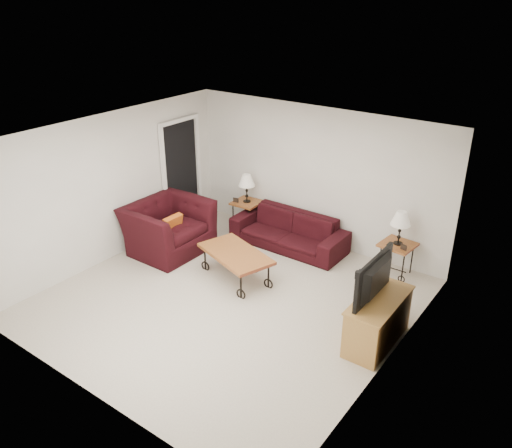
{
  "coord_description": "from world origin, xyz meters",
  "views": [
    {
      "loc": [
        4.27,
        -5.17,
        4.38
      ],
      "look_at": [
        0.0,
        0.7,
        1.0
      ],
      "focal_mm": 36.61,
      "sensor_mm": 36.0,
      "label": 1
    }
  ],
  "objects_px": {
    "side_table_left": "(247,215)",
    "side_table_right": "(396,259)",
    "lamp_right": "(400,228)",
    "tv_stand": "(378,321)",
    "backpack": "(365,271)",
    "lamp_left": "(247,188)",
    "armchair": "(168,227)",
    "sofa": "(289,231)",
    "television": "(381,279)",
    "coffee_table": "(236,265)"
  },
  "relations": [
    {
      "from": "side_table_left",
      "to": "lamp_left",
      "type": "xyz_separation_m",
      "value": [
        0.0,
        0.0,
        0.55
      ]
    },
    {
      "from": "television",
      "to": "backpack",
      "type": "height_order",
      "value": "television"
    },
    {
      "from": "side_table_right",
      "to": "lamp_left",
      "type": "xyz_separation_m",
      "value": [
        -3.04,
        0.0,
        0.54
      ]
    },
    {
      "from": "side_table_right",
      "to": "lamp_left",
      "type": "distance_m",
      "value": 3.09
    },
    {
      "from": "backpack",
      "to": "lamp_left",
      "type": "bearing_deg",
      "value": 177.26
    },
    {
      "from": "side_table_right",
      "to": "armchair",
      "type": "relative_size",
      "value": 0.41
    },
    {
      "from": "side_table_right",
      "to": "television",
      "type": "bearing_deg",
      "value": -75.4
    },
    {
      "from": "sofa",
      "to": "tv_stand",
      "type": "relative_size",
      "value": 1.87
    },
    {
      "from": "armchair",
      "to": "tv_stand",
      "type": "xyz_separation_m",
      "value": [
        4.11,
        -0.29,
        -0.1
      ]
    },
    {
      "from": "television",
      "to": "side_table_right",
      "type": "bearing_deg",
      "value": -165.4
    },
    {
      "from": "lamp_left",
      "to": "television",
      "type": "xyz_separation_m",
      "value": [
        3.52,
        -1.85,
        0.14
      ]
    },
    {
      "from": "sofa",
      "to": "television",
      "type": "bearing_deg",
      "value": -34.32
    },
    {
      "from": "coffee_table",
      "to": "tv_stand",
      "type": "distance_m",
      "value": 2.54
    },
    {
      "from": "armchair",
      "to": "lamp_left",
      "type": "bearing_deg",
      "value": -19.57
    },
    {
      "from": "lamp_left",
      "to": "armchair",
      "type": "relative_size",
      "value": 0.4
    },
    {
      "from": "coffee_table",
      "to": "backpack",
      "type": "xyz_separation_m",
      "value": [
        1.75,
        1.09,
        -0.02
      ]
    },
    {
      "from": "lamp_left",
      "to": "backpack",
      "type": "height_order",
      "value": "lamp_left"
    },
    {
      "from": "armchair",
      "to": "backpack",
      "type": "xyz_separation_m",
      "value": [
        3.33,
        1.01,
        -0.23
      ]
    },
    {
      "from": "armchair",
      "to": "side_table_right",
      "type": "bearing_deg",
      "value": -66.25
    },
    {
      "from": "lamp_right",
      "to": "tv_stand",
      "type": "distance_m",
      "value": 1.98
    },
    {
      "from": "side_table_right",
      "to": "television",
      "type": "xyz_separation_m",
      "value": [
        0.48,
        -1.85,
        0.69
      ]
    },
    {
      "from": "lamp_left",
      "to": "side_table_right",
      "type": "bearing_deg",
      "value": 0.0
    },
    {
      "from": "lamp_left",
      "to": "coffee_table",
      "type": "bearing_deg",
      "value": -58.41
    },
    {
      "from": "side_table_left",
      "to": "tv_stand",
      "type": "distance_m",
      "value": 3.99
    },
    {
      "from": "sofa",
      "to": "lamp_right",
      "type": "distance_m",
      "value": 2.04
    },
    {
      "from": "sofa",
      "to": "side_table_right",
      "type": "distance_m",
      "value": 1.97
    },
    {
      "from": "lamp_left",
      "to": "coffee_table",
      "type": "distance_m",
      "value": 2.01
    },
    {
      "from": "lamp_right",
      "to": "tv_stand",
      "type": "xyz_separation_m",
      "value": [
        0.5,
        -1.85,
        -0.5
      ]
    },
    {
      "from": "sofa",
      "to": "television",
      "type": "relative_size",
      "value": 2.09
    },
    {
      "from": "armchair",
      "to": "backpack",
      "type": "bearing_deg",
      "value": -72.81
    },
    {
      "from": "armchair",
      "to": "tv_stand",
      "type": "height_order",
      "value": "armchair"
    },
    {
      "from": "lamp_right",
      "to": "side_table_left",
      "type": "bearing_deg",
      "value": 180.0
    },
    {
      "from": "side_table_right",
      "to": "side_table_left",
      "type": "bearing_deg",
      "value": 180.0
    },
    {
      "from": "side_table_left",
      "to": "side_table_right",
      "type": "xyz_separation_m",
      "value": [
        3.04,
        0.0,
        0.01
      ]
    },
    {
      "from": "side_table_right",
      "to": "lamp_right",
      "type": "relative_size",
      "value": 1.0
    },
    {
      "from": "coffee_table",
      "to": "television",
      "type": "height_order",
      "value": "television"
    },
    {
      "from": "side_table_left",
      "to": "side_table_right",
      "type": "distance_m",
      "value": 3.04
    },
    {
      "from": "side_table_right",
      "to": "tv_stand",
      "type": "height_order",
      "value": "tv_stand"
    },
    {
      "from": "coffee_table",
      "to": "tv_stand",
      "type": "height_order",
      "value": "tv_stand"
    },
    {
      "from": "side_table_left",
      "to": "television",
      "type": "xyz_separation_m",
      "value": [
        3.52,
        -1.85,
        0.69
      ]
    },
    {
      "from": "lamp_right",
      "to": "backpack",
      "type": "relative_size",
      "value": 1.31
    },
    {
      "from": "tv_stand",
      "to": "backpack",
      "type": "distance_m",
      "value": 1.52
    },
    {
      "from": "television",
      "to": "backpack",
      "type": "distance_m",
      "value": 1.68
    },
    {
      "from": "sofa",
      "to": "backpack",
      "type": "bearing_deg",
      "value": -12.44
    },
    {
      "from": "side_table_left",
      "to": "coffee_table",
      "type": "xyz_separation_m",
      "value": [
        1.01,
        -1.64,
        -0.04
      ]
    },
    {
      "from": "side_table_left",
      "to": "armchair",
      "type": "xyz_separation_m",
      "value": [
        -0.56,
        -1.56,
        0.17
      ]
    },
    {
      "from": "sofa",
      "to": "tv_stand",
      "type": "distance_m",
      "value": 2.98
    },
    {
      "from": "tv_stand",
      "to": "television",
      "type": "distance_m",
      "value": 0.63
    },
    {
      "from": "armchair",
      "to": "sofa",
      "type": "bearing_deg",
      "value": -49.6
    },
    {
      "from": "side_table_right",
      "to": "backpack",
      "type": "distance_m",
      "value": 0.62
    }
  ]
}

